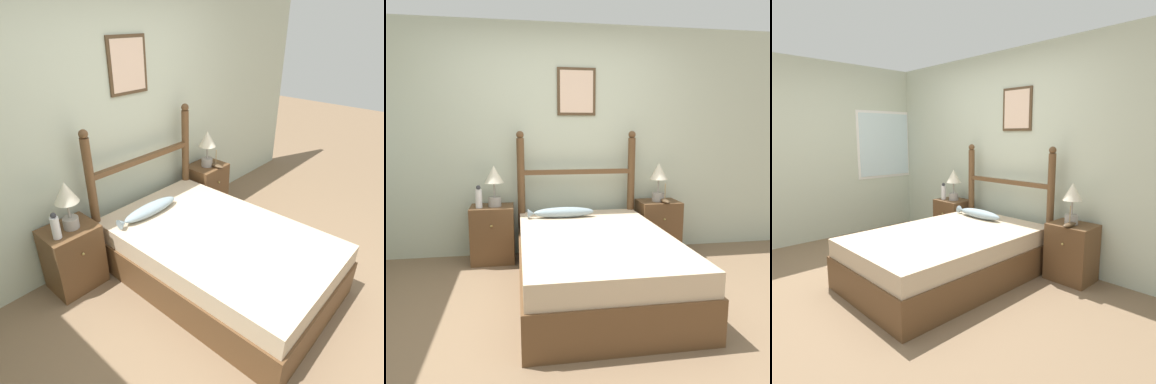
{
  "view_description": "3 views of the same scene",
  "coord_description": "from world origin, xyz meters",
  "views": [
    {
      "loc": [
        -1.82,
        -0.95,
        2.24
      ],
      "look_at": [
        0.25,
        0.91,
        0.79
      ],
      "focal_mm": 32.0,
      "sensor_mm": 36.0,
      "label": 1
    },
    {
      "loc": [
        -0.43,
        -2.51,
        1.4
      ],
      "look_at": [
        0.14,
        0.98,
        0.82
      ],
      "focal_mm": 35.0,
      "sensor_mm": 36.0,
      "label": 2
    },
    {
      "loc": [
        2.85,
        -1.72,
        1.53
      ],
      "look_at": [
        0.12,
        0.91,
        0.89
      ],
      "focal_mm": 32.0,
      "sensor_mm": 36.0,
      "label": 3
    }
  ],
  "objects": [
    {
      "name": "ground_plane",
      "position": [
        0.0,
        0.0,
        0.0
      ],
      "size": [
        16.0,
        16.0,
        0.0
      ],
      "primitive_type": "plane",
      "color": "#7A6047"
    },
    {
      "name": "wall_back",
      "position": [
        0.0,
        1.73,
        1.28
      ],
      "size": [
        6.4,
        0.08,
        2.55
      ],
      "color": "beige",
      "rests_on": "ground_plane"
    },
    {
      "name": "bed",
      "position": [
        0.22,
        0.57,
        0.25
      ],
      "size": [
        1.32,
        2.04,
        0.51
      ],
      "color": "brown",
      "rests_on": "ground_plane"
    },
    {
      "name": "headboard",
      "position": [
        0.22,
        1.55,
        0.74
      ],
      "size": [
        1.32,
        0.08,
        1.4
      ],
      "color": "brown",
      "rests_on": "ground_plane"
    },
    {
      "name": "nightstand_left",
      "position": [
        -0.71,
        1.48,
        0.3
      ],
      "size": [
        0.45,
        0.39,
        0.61
      ],
      "color": "brown",
      "rests_on": "ground_plane"
    },
    {
      "name": "nightstand_right",
      "position": [
        1.15,
        1.48,
        0.3
      ],
      "size": [
        0.45,
        0.39,
        0.61
      ],
      "color": "brown",
      "rests_on": "ground_plane"
    },
    {
      "name": "table_lamp_left",
      "position": [
        -0.68,
        1.47,
        0.89
      ],
      "size": [
        0.2,
        0.2,
        0.43
      ],
      "color": "gray",
      "rests_on": "nightstand_left"
    },
    {
      "name": "table_lamp_right",
      "position": [
        1.14,
        1.47,
        0.89
      ],
      "size": [
        0.2,
        0.2,
        0.43
      ],
      "color": "gray",
      "rests_on": "nightstand_right"
    },
    {
      "name": "bottle",
      "position": [
        -0.84,
        1.42,
        0.71
      ],
      "size": [
        0.07,
        0.07,
        0.24
      ],
      "color": "white",
      "rests_on": "nightstand_left"
    },
    {
      "name": "model_boat",
      "position": [
        1.18,
        1.37,
        0.63
      ],
      "size": [
        0.08,
        0.23,
        0.22
      ],
      "color": "#4C3823",
      "rests_on": "nightstand_right"
    },
    {
      "name": "fish_pillow",
      "position": [
        0.02,
        1.26,
        0.56
      ],
      "size": [
        0.69,
        0.15,
        0.11
      ],
      "color": "#8499A3",
      "rests_on": "bed"
    }
  ]
}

